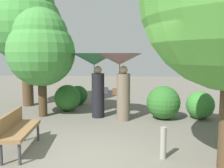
# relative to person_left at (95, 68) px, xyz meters

# --- Properties ---
(ground_plane) EXTENTS (40.00, 40.00, 0.00)m
(ground_plane) POSITION_rel_person_left_xyz_m (0.51, -3.45, -1.61)
(ground_plane) COLOR #6B665B
(person_left) EXTENTS (1.41, 1.41, 2.10)m
(person_left) POSITION_rel_person_left_xyz_m (0.00, 0.00, 0.00)
(person_left) COLOR black
(person_left) RESTS_ON ground
(person_right) EXTENTS (1.41, 1.41, 2.10)m
(person_right) POSITION_rel_person_left_xyz_m (0.84, -0.34, -0.02)
(person_right) COLOR #6B5B4C
(person_right) RESTS_ON ground
(park_bench) EXTENTS (0.66, 1.55, 0.83)m
(park_bench) POSITION_rel_person_left_xyz_m (-1.21, -3.10, -1.10)
(park_bench) COLOR #38383D
(park_bench) RESTS_ON ground
(tree_near_left) EXTENTS (2.88, 2.88, 5.20)m
(tree_near_left) POSITION_rel_person_left_xyz_m (-3.00, 1.67, 1.85)
(tree_near_left) COLOR #4C3823
(tree_near_left) RESTS_ON ground
(tree_mid_left) EXTENTS (2.21, 2.21, 3.58)m
(tree_mid_left) POSITION_rel_person_left_xyz_m (-1.77, -0.02, 0.69)
(tree_mid_left) COLOR #42301E
(tree_mid_left) RESTS_ON ground
(bush_path_left) EXTENTS (0.96, 0.96, 0.96)m
(bush_path_left) POSITION_rel_person_left_xyz_m (-1.15, 0.83, -1.13)
(bush_path_left) COLOR #2D6B28
(bush_path_left) RESTS_ON ground
(bush_path_right) EXTENTS (0.79, 0.79, 0.79)m
(bush_path_right) POSITION_rel_person_left_xyz_m (-1.02, 2.02, -1.22)
(bush_path_right) COLOR #235B23
(bush_path_right) RESTS_ON ground
(bush_behind_bench) EXTENTS (0.89, 0.89, 0.89)m
(bush_behind_bench) POSITION_rel_person_left_xyz_m (3.39, 0.03, -1.17)
(bush_behind_bench) COLOR #387F33
(bush_behind_bench) RESTS_ON ground
(bush_far_side) EXTENTS (1.07, 1.07, 1.07)m
(bush_far_side) POSITION_rel_person_left_xyz_m (2.20, -0.09, -1.08)
(bush_far_side) COLOR #2D6B28
(bush_far_side) RESTS_ON ground
(path_marker_post) EXTENTS (0.12, 0.12, 0.63)m
(path_marker_post) POSITION_rel_person_left_xyz_m (1.81, -3.23, -1.30)
(path_marker_post) COLOR gray
(path_marker_post) RESTS_ON ground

